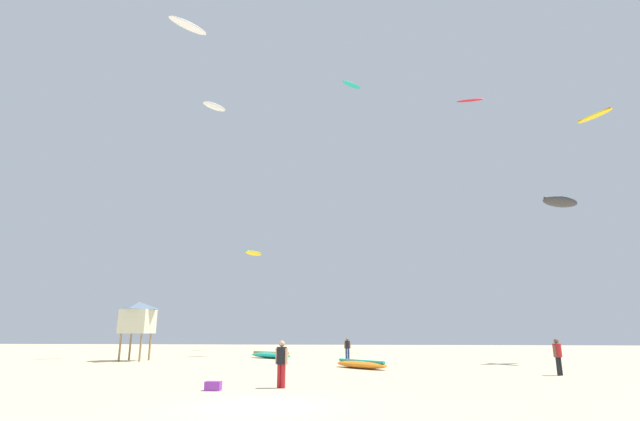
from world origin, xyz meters
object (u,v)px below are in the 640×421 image
at_px(kite_aloft_1, 470,100).
at_px(kite_aloft_5, 560,202).
at_px(kite_grounded_mid, 271,355).
at_px(kite_aloft_0, 215,106).
at_px(cooler_box, 213,386).
at_px(kite_aloft_2, 351,85).
at_px(kite_grounded_near, 361,364).
at_px(person_left, 347,347).
at_px(kite_aloft_4, 594,116).
at_px(kite_aloft_6, 254,253).
at_px(kite_aloft_3, 188,26).
at_px(person_midground, 558,354).
at_px(lifeguard_tower, 138,317).
at_px(person_foreground, 282,360).

distance_m(kite_aloft_1, kite_aloft_5, 23.58).
bearing_deg(kite_grounded_mid, kite_aloft_0, -179.84).
relative_size(cooler_box, kite_aloft_2, 0.26).
height_order(kite_grounded_near, kite_aloft_0, kite_aloft_0).
xyz_separation_m(person_left, kite_aloft_4, (19.08, -2.95, 16.97)).
relative_size(kite_aloft_2, kite_aloft_6, 0.72).
bearing_deg(kite_grounded_near, person_left, 96.60).
distance_m(kite_grounded_mid, kite_aloft_3, 25.55).
distance_m(person_left, kite_aloft_4, 25.71).
distance_m(kite_aloft_1, kite_aloft_6, 30.81).
distance_m(kite_aloft_1, kite_aloft_4, 19.56).
xyz_separation_m(kite_aloft_3, kite_aloft_5, (26.60, 5.14, -12.54)).
bearing_deg(kite_grounded_near, person_midground, -20.45).
xyz_separation_m(lifeguard_tower, kite_aloft_3, (4.11, -5.00, 20.57)).
distance_m(kite_grounded_mid, kite_aloft_1, 36.48).
bearing_deg(kite_grounded_near, kite_aloft_2, 91.75).
bearing_deg(cooler_box, kite_aloft_1, 60.65).
xyz_separation_m(cooler_box, kite_aloft_6, (-7.08, 36.09, 10.76)).
bearing_deg(kite_aloft_6, lifeguard_tower, -100.74).
xyz_separation_m(person_foreground, kite_aloft_2, (2.56, 24.12, 25.13)).
height_order(kite_grounded_near, kite_aloft_2, kite_aloft_2).
xyz_separation_m(kite_aloft_0, kite_aloft_3, (0.70, -8.97, 1.87)).
height_order(person_foreground, lifeguard_tower, lifeguard_tower).
height_order(kite_aloft_0, kite_aloft_3, kite_aloft_3).
bearing_deg(kite_aloft_1, kite_aloft_5, -85.18).
relative_size(kite_aloft_3, kite_aloft_5, 0.85).
xyz_separation_m(kite_grounded_near, kite_aloft_1, (13.15, 22.15, 27.62)).
bearing_deg(person_foreground, kite_aloft_4, 154.94).
distance_m(kite_aloft_2, kite_aloft_4, 21.90).
distance_m(kite_grounded_mid, kite_aloft_2, 27.18).
bearing_deg(kite_aloft_0, kite_aloft_2, 21.95).
bearing_deg(kite_aloft_1, person_foreground, -116.88).
bearing_deg(kite_grounded_near, kite_aloft_4, 18.52).
xyz_separation_m(kite_grounded_near, kite_aloft_2, (-0.44, 14.42, 25.91)).
relative_size(kite_grounded_near, kite_aloft_6, 1.19).
bearing_deg(person_foreground, kite_grounded_near, -169.05).
relative_size(person_midground, kite_grounded_mid, 0.41).
bearing_deg(kite_aloft_3, kite_grounded_near, -2.27).
bearing_deg(kite_aloft_6, kite_aloft_0, -91.35).
height_order(lifeguard_tower, kite_aloft_1, kite_aloft_1).
bearing_deg(person_midground, lifeguard_tower, 30.04).
xyz_separation_m(person_foreground, kite_aloft_6, (-9.39, 35.12, 9.92)).
xyz_separation_m(person_foreground, person_midground, (12.54, 6.14, -0.00)).
relative_size(kite_aloft_2, kite_aloft_4, 0.76).
bearing_deg(person_midground, kite_aloft_4, -82.10).
bearing_deg(kite_aloft_3, kite_aloft_1, 40.69).
distance_m(cooler_box, kite_aloft_2, 36.44).
bearing_deg(kite_aloft_6, cooler_box, -78.91).
xyz_separation_m(kite_grounded_mid, kite_aloft_5, (21.59, -3.84, 10.85)).
relative_size(kite_aloft_3, kite_aloft_4, 1.01).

